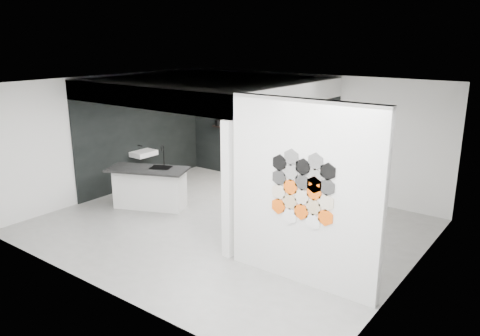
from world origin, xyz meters
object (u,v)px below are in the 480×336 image
(partition_panel, at_px, (303,194))
(glass_bowl, at_px, (307,136))
(wall_basin, at_px, (144,153))
(stockpot, at_px, (219,123))
(glass_vase, at_px, (307,135))
(utensil_cup, at_px, (240,127))
(kettle, at_px, (291,133))
(kitchen_island, at_px, (150,187))
(bottle_dark, at_px, (257,128))

(partition_panel, relative_size, glass_bowl, 20.55)
(wall_basin, distance_m, stockpot, 2.25)
(partition_panel, bearing_deg, glass_vase, 118.23)
(glass_vase, height_order, utensil_cup, glass_vase)
(kettle, bearing_deg, wall_basin, -136.99)
(wall_basin, xyz_separation_m, utensil_cup, (1.44, 2.07, 0.52))
(partition_panel, distance_m, kitchen_island, 4.43)
(partition_panel, height_order, stockpot, partition_panel)
(wall_basin, distance_m, glass_bowl, 4.00)
(partition_panel, height_order, glass_bowl, partition_panel)
(partition_panel, relative_size, bottle_dark, 20.25)
(wall_basin, height_order, glass_vase, glass_vase)
(bottle_dark, bearing_deg, wall_basin, -133.50)
(glass_vase, distance_m, utensil_cup, 1.95)
(stockpot, distance_m, utensil_cup, 0.73)
(utensil_cup, bearing_deg, bottle_dark, 0.00)
(wall_basin, relative_size, glass_vase, 5.01)
(partition_panel, distance_m, glass_vase, 4.39)
(bottle_dark, relative_size, utensil_cup, 1.33)
(bottle_dark, bearing_deg, utensil_cup, 180.00)
(wall_basin, distance_m, utensil_cup, 2.57)
(partition_panel, xyz_separation_m, utensil_cup, (-4.03, 3.87, -0.03))
(stockpot, bearing_deg, glass_bowl, 0.00)
(partition_panel, relative_size, wall_basin, 4.67)
(partition_panel, bearing_deg, kitchen_island, 168.70)
(wall_basin, bearing_deg, glass_bowl, 31.35)
(glass_vase, bearing_deg, kitchen_island, -125.71)
(glass_vase, bearing_deg, glass_bowl, 0.00)
(wall_basin, distance_m, kettle, 3.65)
(wall_basin, distance_m, kitchen_island, 1.60)
(glass_bowl, distance_m, utensil_cup, 1.95)
(kitchen_island, distance_m, glass_vase, 3.83)
(kitchen_island, bearing_deg, wall_basin, 118.45)
(glass_vase, bearing_deg, wall_basin, -148.65)
(wall_basin, bearing_deg, kettle, 34.88)
(bottle_dark, bearing_deg, kitchen_island, -103.75)
(wall_basin, xyz_separation_m, kitchen_island, (1.22, -0.95, -0.38))
(wall_basin, height_order, utensil_cup, utensil_cup)
(kitchen_island, relative_size, glass_vase, 15.62)
(stockpot, height_order, utensil_cup, stockpot)
(wall_basin, height_order, kitchen_island, kitchen_island)
(wall_basin, xyz_separation_m, bottle_dark, (1.96, 2.07, 0.54))
(partition_panel, xyz_separation_m, kettle, (-2.50, 3.87, -0.01))
(partition_panel, relative_size, stockpot, 14.16)
(wall_basin, relative_size, glass_bowl, 4.40)
(kettle, relative_size, glass_bowl, 1.25)
(glass_vase, bearing_deg, utensil_cup, 180.00)
(partition_panel, xyz_separation_m, glass_bowl, (-2.08, 3.87, -0.03))
(wall_basin, height_order, stockpot, stockpot)
(partition_panel, bearing_deg, glass_bowl, 118.23)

